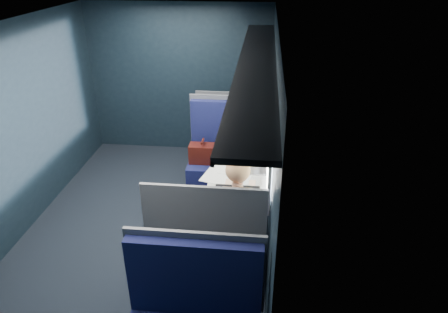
# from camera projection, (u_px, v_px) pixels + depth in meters

# --- Properties ---
(ground) EXTENTS (2.80, 4.20, 0.01)m
(ground) POSITION_uv_depth(u_px,v_px,m) (150.00, 223.00, 4.83)
(ground) COLOR black
(room_shell) EXTENTS (3.00, 4.40, 2.40)m
(room_shell) POSITION_uv_depth(u_px,v_px,m) (140.00, 108.00, 4.15)
(room_shell) COLOR black
(room_shell) RESTS_ON ground
(table) EXTENTS (0.62, 1.00, 0.74)m
(table) POSITION_uv_depth(u_px,v_px,m) (236.00, 180.00, 4.43)
(table) COLOR #54565E
(table) RESTS_ON ground
(seat_bay_near) EXTENTS (1.04, 0.62, 1.26)m
(seat_bay_near) POSITION_uv_depth(u_px,v_px,m) (226.00, 162.00, 5.32)
(seat_bay_near) COLOR #0D0F3A
(seat_bay_near) RESTS_ON ground
(seat_bay_far) EXTENTS (1.04, 0.62, 1.26)m
(seat_bay_far) POSITION_uv_depth(u_px,v_px,m) (209.00, 248.00, 3.78)
(seat_bay_far) COLOR #0D0F3A
(seat_bay_far) RESTS_ON ground
(seat_row_front) EXTENTS (1.04, 0.51, 1.16)m
(seat_row_front) POSITION_uv_depth(u_px,v_px,m) (233.00, 134.00, 6.15)
(seat_row_front) COLOR #0D0F3A
(seat_row_front) RESTS_ON ground
(man) EXTENTS (0.53, 0.56, 1.32)m
(man) POSITION_uv_depth(u_px,v_px,m) (245.00, 148.00, 5.01)
(man) COLOR black
(man) RESTS_ON ground
(woman) EXTENTS (0.53, 0.56, 1.32)m
(woman) POSITION_uv_depth(u_px,v_px,m) (237.00, 212.00, 3.77)
(woman) COLOR black
(woman) RESTS_ON ground
(papers) EXTENTS (0.68, 0.84, 0.01)m
(papers) POSITION_uv_depth(u_px,v_px,m) (232.00, 169.00, 4.48)
(papers) COLOR white
(papers) RESTS_ON table
(laptop) EXTENTS (0.31, 0.39, 0.27)m
(laptop) POSITION_uv_depth(u_px,v_px,m) (259.00, 162.00, 4.48)
(laptop) COLOR silver
(laptop) RESTS_ON table
(bottle_small) EXTENTS (0.06, 0.06, 0.19)m
(bottle_small) POSITION_uv_depth(u_px,v_px,m) (258.00, 158.00, 4.54)
(bottle_small) COLOR silver
(bottle_small) RESTS_ON table
(cup) EXTENTS (0.08, 0.08, 0.10)m
(cup) POSITION_uv_depth(u_px,v_px,m) (264.00, 154.00, 4.72)
(cup) COLOR white
(cup) RESTS_ON table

